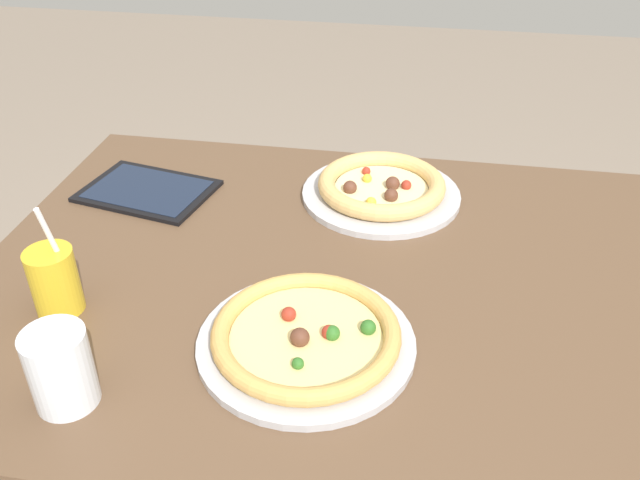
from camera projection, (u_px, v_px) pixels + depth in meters
name	position (u px, v px, depth m)	size (l,w,h in m)	color
dining_table	(334.00, 329.00, 1.15)	(1.17, 0.89, 0.75)	brown
pizza_near	(306.00, 337.00, 0.94)	(0.31, 0.31, 0.04)	#B7B7BC
pizza_far	(381.00, 188.00, 1.29)	(0.30, 0.30, 0.04)	#B7B7BC
drink_cup_colored	(54.00, 281.00, 0.99)	(0.07, 0.07, 0.18)	gold
water_cup_clear	(60.00, 368.00, 0.84)	(0.08, 0.08, 0.11)	silver
tablet	(148.00, 191.00, 1.31)	(0.27, 0.21, 0.01)	black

